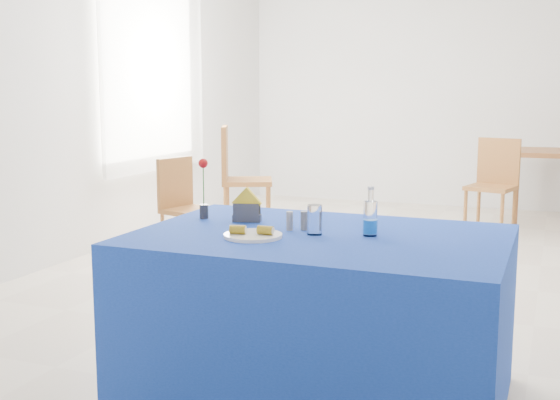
# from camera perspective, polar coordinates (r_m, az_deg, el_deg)

# --- Properties ---
(floor) EXTENTS (7.00, 7.00, 0.00)m
(floor) POSITION_cam_1_polar(r_m,az_deg,el_deg) (5.36, 8.21, -6.13)
(floor) COLOR beige
(floor) RESTS_ON ground
(room_shell) EXTENTS (7.00, 7.00, 7.00)m
(room_shell) POSITION_cam_1_polar(r_m,az_deg,el_deg) (5.19, 8.64, 12.86)
(room_shell) COLOR silver
(room_shell) RESTS_ON ground
(window_pane) EXTENTS (0.04, 1.50, 1.60)m
(window_pane) POSITION_cam_1_polar(r_m,az_deg,el_deg) (6.89, -10.53, 10.16)
(window_pane) COLOR white
(window_pane) RESTS_ON room_shell
(curtain) EXTENTS (0.04, 1.75, 1.85)m
(curtain) POSITION_cam_1_polar(r_m,az_deg,el_deg) (6.85, -10.03, 10.18)
(curtain) COLOR white
(curtain) RESTS_ON room_shell
(plate) EXTENTS (0.25, 0.25, 0.01)m
(plate) POSITION_cam_1_polar(r_m,az_deg,el_deg) (3.00, -2.21, -2.90)
(plate) COLOR white
(plate) RESTS_ON blue_table
(drinking_glass) EXTENTS (0.06, 0.06, 0.13)m
(drinking_glass) POSITION_cam_1_polar(r_m,az_deg,el_deg) (3.05, 2.83, -1.62)
(drinking_glass) COLOR silver
(drinking_glass) RESTS_ON blue_table
(salt_shaker) EXTENTS (0.03, 0.03, 0.08)m
(salt_shaker) POSITION_cam_1_polar(r_m,az_deg,el_deg) (3.14, 0.79, -1.71)
(salt_shaker) COLOR gray
(salt_shaker) RESTS_ON blue_table
(pepper_shaker) EXTENTS (0.03, 0.03, 0.08)m
(pepper_shaker) POSITION_cam_1_polar(r_m,az_deg,el_deg) (3.15, 1.98, -1.68)
(pepper_shaker) COLOR slate
(pepper_shaker) RESTS_ON blue_table
(blue_table) EXTENTS (1.60, 1.10, 0.76)m
(blue_table) POSITION_cam_1_polar(r_m,az_deg,el_deg) (3.18, 3.21, -9.49)
(blue_table) COLOR navy
(blue_table) RESTS_ON floor
(water_bottle) EXTENTS (0.06, 0.06, 0.21)m
(water_bottle) POSITION_cam_1_polar(r_m,az_deg,el_deg) (3.05, 7.35, -1.57)
(water_bottle) COLOR white
(water_bottle) RESTS_ON blue_table
(napkin_holder) EXTENTS (0.15, 0.08, 0.17)m
(napkin_holder) POSITION_cam_1_polar(r_m,az_deg,el_deg) (3.35, -2.71, -0.94)
(napkin_holder) COLOR #3C3B41
(napkin_holder) RESTS_ON blue_table
(rose_vase) EXTENTS (0.05, 0.05, 0.30)m
(rose_vase) POSITION_cam_1_polar(r_m,az_deg,el_deg) (3.43, -6.23, 0.80)
(rose_vase) COLOR #25252A
(rose_vase) RESTS_ON blue_table
(chair_bg_left) EXTENTS (0.50, 0.50, 0.92)m
(chair_bg_left) POSITION_cam_1_polar(r_m,az_deg,el_deg) (7.09, 17.02, 1.65)
(chair_bg_left) COLOR #96592B
(chair_bg_left) RESTS_ON floor
(chair_win_a) EXTENTS (0.46, 0.46, 0.84)m
(chair_win_a) POSITION_cam_1_polar(r_m,az_deg,el_deg) (5.78, -7.84, -0.11)
(chair_win_a) COLOR #96592B
(chair_win_a) RESTS_ON floor
(chair_win_b) EXTENTS (0.62, 0.62, 1.05)m
(chair_win_b) POSITION_cam_1_polar(r_m,az_deg,el_deg) (6.71, -3.50, 2.24)
(chair_win_b) COLOR #96592B
(chair_win_b) RESTS_ON floor
(banana_pieces) EXTENTS (0.19, 0.08, 0.04)m
(banana_pieces) POSITION_cam_1_polar(r_m,az_deg,el_deg) (2.99, -2.30, -2.44)
(banana_pieces) COLOR gold
(banana_pieces) RESTS_ON plate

